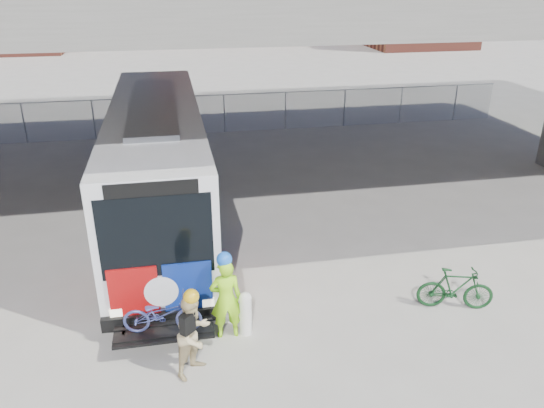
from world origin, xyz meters
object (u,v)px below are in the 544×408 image
object	(u,v)px
bollard	(246,312)
bike_parked	(456,289)
cyclist_tan	(194,334)
bus	(158,153)
cyclist_hivis	(226,297)

from	to	relation	value
bollard	bike_parked	bearing A→B (deg)	-0.00
bollard	cyclist_tan	world-z (taller)	cyclist_tan
bollard	cyclist_tan	bearing A→B (deg)	-138.78
bus	bike_parked	bearing A→B (deg)	-44.07
bollard	bike_parked	world-z (taller)	bike_parked
cyclist_tan	bike_parked	xyz separation A→B (m)	(5.97, 0.99, -0.36)
bollard	cyclist_tan	xyz separation A→B (m)	(-1.13, -0.99, 0.33)
cyclist_hivis	cyclist_tan	world-z (taller)	cyclist_hivis
bus	cyclist_hivis	distance (m)	6.57
bus	bike_parked	size ratio (longest dim) A/B	7.52
bollard	cyclist_hivis	world-z (taller)	cyclist_hivis
bus	bike_parked	world-z (taller)	bus
bollard	cyclist_tan	distance (m)	1.54
cyclist_tan	bike_parked	world-z (taller)	cyclist_tan
cyclist_hivis	bike_parked	xyz separation A→B (m)	(5.24, -0.00, -0.45)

